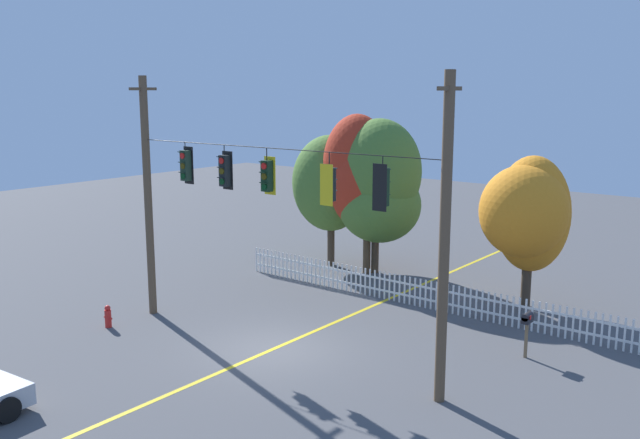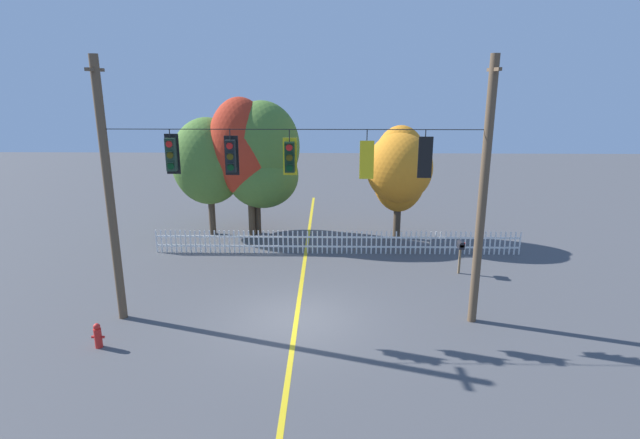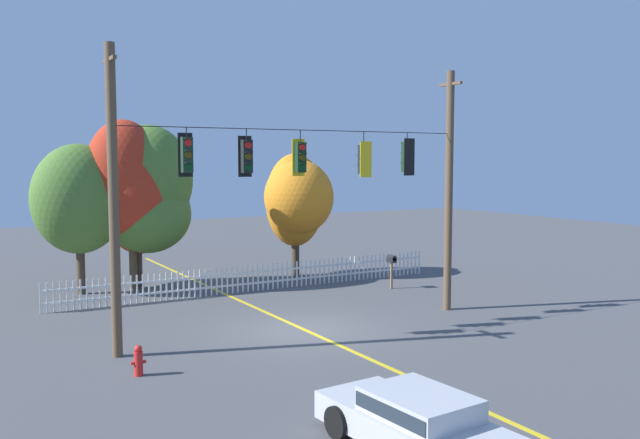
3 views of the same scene
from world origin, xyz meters
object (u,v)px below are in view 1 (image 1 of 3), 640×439
(traffic_signal_westbound_side, at_px, (186,165))
(autumn_oak_far_east, at_px, (376,186))
(autumn_maple_near_fence, at_px, (338,183))
(autumn_maple_far_west, at_px, (527,213))
(traffic_signal_southbound_primary, at_px, (267,176))
(autumn_maple_mid, at_px, (368,181))
(traffic_signal_northbound_primary, at_px, (382,187))
(traffic_signal_northbound_secondary, at_px, (225,171))
(roadside_mailbox, at_px, (527,321))
(traffic_signal_eastbound_side, at_px, (329,184))
(fire_hydrant, at_px, (108,316))

(traffic_signal_westbound_side, distance_m, autumn_oak_far_east, 9.54)
(autumn_maple_near_fence, distance_m, autumn_maple_far_west, 9.26)
(traffic_signal_southbound_primary, height_order, autumn_maple_mid, autumn_maple_mid)
(traffic_signal_westbound_side, bearing_deg, autumn_maple_near_fence, 95.67)
(traffic_signal_northbound_primary, height_order, autumn_maple_far_west, traffic_signal_northbound_primary)
(traffic_signal_westbound_side, height_order, autumn_maple_far_west, traffic_signal_westbound_side)
(traffic_signal_northbound_secondary, xyz_separation_m, autumn_maple_mid, (-0.92, 9.36, -1.38))
(traffic_signal_southbound_primary, bearing_deg, traffic_signal_westbound_side, 179.99)
(traffic_signal_northbound_primary, height_order, autumn_maple_near_fence, traffic_signal_northbound_primary)
(autumn_maple_far_west, height_order, roadside_mailbox, autumn_maple_far_west)
(traffic_signal_northbound_primary, distance_m, roadside_mailbox, 6.55)
(traffic_signal_northbound_secondary, height_order, autumn_maple_far_west, traffic_signal_northbound_secondary)
(traffic_signal_westbound_side, xyz_separation_m, autumn_oak_far_east, (1.37, 9.31, -1.57))
(traffic_signal_eastbound_side, xyz_separation_m, autumn_oak_far_east, (-4.61, 9.33, -1.44))
(fire_hydrant, bearing_deg, roadside_mailbox, 26.79)
(traffic_signal_southbound_primary, distance_m, traffic_signal_eastbound_side, 2.35)
(autumn_maple_near_fence, xyz_separation_m, roadside_mailbox, (11.19, -5.47, -2.68))
(traffic_signal_eastbound_side, height_order, autumn_maple_mid, autumn_maple_mid)
(traffic_signal_northbound_secondary, xyz_separation_m, autumn_maple_far_west, (6.42, 8.85, -1.89))
(traffic_signal_southbound_primary, distance_m, traffic_signal_northbound_primary, 4.10)
(traffic_signal_eastbound_side, distance_m, autumn_maple_far_west, 9.34)
(traffic_signal_northbound_primary, distance_m, autumn_maple_far_west, 9.09)
(traffic_signal_northbound_primary, xyz_separation_m, autumn_maple_mid, (-6.82, 9.38, -1.37))
(autumn_maple_near_fence, relative_size, fire_hydrant, 7.71)
(traffic_signal_eastbound_side, xyz_separation_m, traffic_signal_northbound_primary, (1.76, -0.00, 0.08))
(autumn_maple_near_fence, bearing_deg, autumn_maple_mid, -10.09)
(traffic_signal_northbound_primary, height_order, autumn_maple_mid, autumn_maple_mid)
(traffic_signal_northbound_secondary, height_order, roadside_mailbox, traffic_signal_northbound_secondary)
(traffic_signal_northbound_primary, relative_size, autumn_maple_mid, 0.21)
(roadside_mailbox, bearing_deg, traffic_signal_westbound_side, -157.55)
(traffic_signal_southbound_primary, height_order, fire_hydrant, traffic_signal_southbound_primary)
(traffic_signal_northbound_secondary, relative_size, autumn_oak_far_east, 0.21)
(traffic_signal_northbound_primary, bearing_deg, roadside_mailbox, 59.61)
(traffic_signal_northbound_primary, xyz_separation_m, fire_hydrant, (-9.75, -1.93, -5.08))
(traffic_signal_northbound_primary, bearing_deg, traffic_signal_northbound_secondary, 179.81)
(roadside_mailbox, bearing_deg, autumn_maple_far_west, 113.15)
(fire_hydrant, bearing_deg, traffic_signal_northbound_primary, 11.21)
(autumn_maple_far_west, height_order, fire_hydrant, autumn_maple_far_west)
(traffic_signal_westbound_side, height_order, traffic_signal_northbound_primary, same)
(fire_hydrant, bearing_deg, autumn_maple_near_fence, 84.86)
(autumn_maple_mid, distance_m, autumn_oak_far_east, 0.48)
(autumn_maple_mid, bearing_deg, traffic_signal_eastbound_side, -61.63)
(fire_hydrant, bearing_deg, autumn_maple_far_west, 46.48)
(autumn_oak_far_east, xyz_separation_m, autumn_maple_far_west, (6.88, -0.46, -0.36))
(traffic_signal_northbound_secondary, xyz_separation_m, autumn_maple_near_fence, (-2.80, 9.70, -1.65))
(autumn_maple_mid, bearing_deg, fire_hydrant, -104.51)
(traffic_signal_southbound_primary, height_order, traffic_signal_northbound_primary, same)
(autumn_maple_near_fence, bearing_deg, fire_hydrant, -95.14)
(traffic_signal_eastbound_side, bearing_deg, autumn_maple_mid, 118.37)
(traffic_signal_eastbound_side, distance_m, roadside_mailbox, 7.35)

